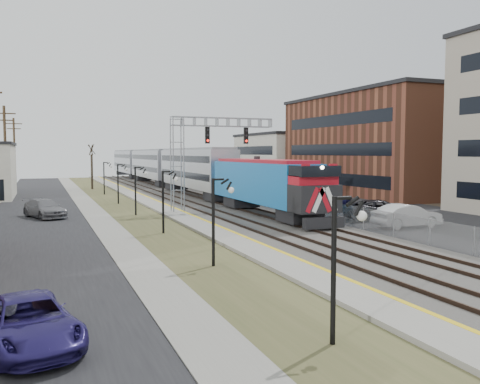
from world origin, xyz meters
TOP-DOWN VIEW (x-y plane):
  - ground at (0.00, 0.00)m, footprint 160.00×160.00m
  - street_west at (-11.50, 35.00)m, footprint 7.00×120.00m
  - sidewalk at (-7.00, 35.00)m, footprint 2.00×120.00m
  - grass_median at (-4.00, 35.00)m, footprint 4.00×120.00m
  - platform at (-1.00, 35.00)m, footprint 2.00×120.00m
  - ballast_bed at (4.00, 35.00)m, footprint 8.00×120.00m
  - parking_lot at (16.00, 35.00)m, footprint 16.00×120.00m
  - platform_edge at (-0.12, 35.00)m, footprint 0.24×120.00m
  - track_near at (2.00, 35.00)m, footprint 1.58×120.00m
  - track_far at (5.50, 35.00)m, footprint 1.58×120.00m
  - train at (5.50, 58.84)m, footprint 3.00×85.85m
  - signal_gantry at (1.22, 27.99)m, footprint 9.00×1.07m
  - lampposts at (-4.00, 18.29)m, footprint 0.14×62.14m
  - fence at (8.20, 35.00)m, footprint 0.04×120.00m
  - buildings_east at (30.00, 31.18)m, footprint 16.00×76.00m
  - bare_trees at (-12.66, 38.91)m, footprint 12.30×42.30m
  - car_lot_b at (12.06, 14.48)m, footprint 4.87×1.73m
  - car_lot_c at (12.79, 18.29)m, footprint 5.94×3.55m
  - car_lot_d at (13.27, 27.09)m, footprint 5.65×2.62m
  - car_lot_e at (11.28, 26.82)m, footprint 5.06×3.69m
  - car_street_a at (-11.51, 0.87)m, footprint 3.12×5.02m
  - car_street_b at (-10.92, 29.17)m, footprint 3.71×5.34m

SIDE VIEW (x-z plane):
  - ground at x=0.00m, z-range 0.00..0.00m
  - street_west at x=-11.50m, z-range 0.00..0.04m
  - parking_lot at x=16.00m, z-range 0.00..0.04m
  - grass_median at x=-4.00m, z-range 0.00..0.06m
  - sidewalk at x=-7.00m, z-range 0.00..0.08m
  - ballast_bed at x=4.00m, z-range 0.00..0.20m
  - platform at x=-1.00m, z-range 0.00..0.24m
  - platform_edge at x=-0.12m, z-range 0.24..0.25m
  - track_near at x=2.00m, z-range 0.20..0.35m
  - track_far at x=5.50m, z-range 0.20..0.35m
  - car_street_a at x=-11.51m, z-range 0.00..1.30m
  - car_street_b at x=-10.92m, z-range 0.00..1.44m
  - car_lot_c at x=12.79m, z-range 0.00..1.55m
  - car_lot_d at x=13.27m, z-range 0.00..1.60m
  - fence at x=8.20m, z-range 0.00..1.60m
  - car_lot_e at x=11.28m, z-range 0.00..1.60m
  - car_lot_b at x=12.06m, z-range 0.00..1.60m
  - lampposts at x=-4.00m, z-range 0.00..4.00m
  - bare_trees at x=-12.66m, z-range -0.27..5.68m
  - train at x=5.50m, z-range 0.26..5.58m
  - signal_gantry at x=1.22m, z-range 1.51..9.66m
  - buildings_east at x=30.00m, z-range -1.19..13.81m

